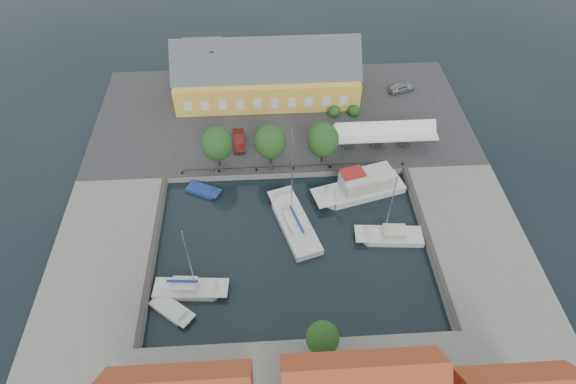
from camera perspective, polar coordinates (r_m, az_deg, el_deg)
The scene contains 16 objects.
ground at distance 58.94m, azimuth 0.34°, elevation -5.25°, with size 140.00×140.00×0.00m, color black.
north_quay at distance 74.99m, azimuth -0.77°, elevation 8.95°, with size 56.00×26.00×1.00m, color #2D2D30.
west_quay at distance 60.51m, azimuth -20.97°, elevation -7.06°, with size 12.00×24.00×1.00m, color slate.
east_quay at distance 62.29m, azimuth 21.20°, elevation -5.13°, with size 12.00×24.00×1.00m, color slate.
quay_edge_fittings at distance 61.18m, azimuth 0.09°, elevation -1.13°, with size 56.00×24.72×0.40m.
warehouse at distance 77.04m, azimuth -2.98°, elevation 13.62°, with size 28.56×14.00×9.55m.
tent_canopy at distance 68.35m, azimuth 11.46°, elevation 6.95°, with size 14.00×4.00×2.83m.
quay_trees at distance 63.66m, azimuth -2.12°, elevation 5.94°, with size 18.20×4.20×6.30m.
car_silver at distance 81.11m, azimuth 13.29°, elevation 11.96°, with size 1.71×4.24×1.45m, color #94989B.
car_red at distance 69.02m, azimuth -5.85°, elevation 6.12°, with size 1.63×4.68×1.54m, color #591614.
center_sailboat at distance 59.63m, azimuth 0.80°, elevation -3.86°, with size 6.42×11.62×15.13m.
trawler at distance 63.70m, azimuth 8.76°, elevation 0.56°, with size 12.76×6.70×5.00m.
east_boat_b at distance 59.86m, azimuth 12.06°, elevation -5.20°, with size 8.49×3.38×11.31m.
west_boat_d at distance 55.40m, azimuth -11.65°, elevation -11.26°, with size 8.52×3.14×11.18m.
launch_sw at distance 54.65m, azimuth -13.61°, elevation -13.48°, with size 5.31×4.78×0.98m.
launch_nw at distance 64.77m, azimuth -10.04°, elevation 0.13°, with size 4.97×3.71×0.88m.
Camera 1 is at (-2.47, -36.23, 46.43)m, focal length 30.00 mm.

